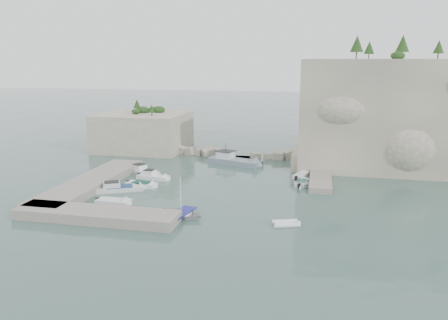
% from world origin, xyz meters
% --- Properties ---
extents(ground, '(400.00, 400.00, 0.00)m').
position_xyz_m(ground, '(0.00, 0.00, 0.00)').
color(ground, '#3F5F56').
rests_on(ground, ground).
extents(cliff_east, '(26.00, 22.00, 17.00)m').
position_xyz_m(cliff_east, '(23.00, 23.00, 8.50)').
color(cliff_east, beige).
rests_on(cliff_east, ground).
extents(cliff_terrace, '(8.00, 10.00, 2.50)m').
position_xyz_m(cliff_terrace, '(13.00, 18.00, 1.25)').
color(cliff_terrace, beige).
rests_on(cliff_terrace, ground).
extents(outcrop_west, '(16.00, 14.00, 7.00)m').
position_xyz_m(outcrop_west, '(-20.00, 25.00, 3.50)').
color(outcrop_west, beige).
rests_on(outcrop_west, ground).
extents(quay_west, '(5.00, 24.00, 1.10)m').
position_xyz_m(quay_west, '(-17.00, -1.00, 0.55)').
color(quay_west, '#9E9689').
rests_on(quay_west, ground).
extents(quay_south, '(18.00, 4.00, 1.10)m').
position_xyz_m(quay_south, '(-10.00, -12.50, 0.55)').
color(quay_south, '#9E9689').
rests_on(quay_south, ground).
extents(ledge_east, '(3.00, 16.00, 0.80)m').
position_xyz_m(ledge_east, '(13.50, 10.00, 0.40)').
color(ledge_east, '#9E9689').
rests_on(ledge_east, ground).
extents(breakwater, '(28.00, 3.00, 1.40)m').
position_xyz_m(breakwater, '(-1.00, 22.00, 0.70)').
color(breakwater, beige).
rests_on(breakwater, ground).
extents(motorboat_a, '(6.69, 4.98, 1.40)m').
position_xyz_m(motorboat_a, '(-12.97, 7.33, 0.00)').
color(motorboat_a, white).
rests_on(motorboat_a, ground).
extents(motorboat_b, '(5.39, 2.52, 1.40)m').
position_xyz_m(motorboat_b, '(-10.17, 4.60, 0.00)').
color(motorboat_b, white).
rests_on(motorboat_b, ground).
extents(motorboat_c, '(4.82, 2.34, 0.70)m').
position_xyz_m(motorboat_c, '(-10.35, 0.57, 0.00)').
color(motorboat_c, white).
rests_on(motorboat_c, ground).
extents(motorboat_d, '(6.95, 4.90, 1.40)m').
position_xyz_m(motorboat_d, '(-12.37, -2.01, 0.00)').
color(motorboat_d, silver).
rests_on(motorboat_d, ground).
extents(motorboat_e, '(4.45, 1.89, 0.70)m').
position_xyz_m(motorboat_e, '(-10.66, -7.17, 0.00)').
color(motorboat_e, white).
rests_on(motorboat_e, ground).
extents(rowboat, '(5.67, 4.54, 1.05)m').
position_xyz_m(rowboat, '(-1.37, -9.81, 0.00)').
color(rowboat, silver).
rests_on(rowboat, ground).
extents(inflatable_dinghy, '(3.26, 2.29, 0.44)m').
position_xyz_m(inflatable_dinghy, '(10.03, -9.78, 0.00)').
color(inflatable_dinghy, white).
rests_on(inflatable_dinghy, ground).
extents(tender_east_a, '(3.45, 3.20, 1.50)m').
position_xyz_m(tender_east_a, '(11.08, 4.98, 0.00)').
color(tender_east_a, white).
rests_on(tender_east_a, ground).
extents(tender_east_b, '(1.92, 4.11, 0.70)m').
position_xyz_m(tender_east_b, '(10.97, 6.19, 0.00)').
color(tender_east_b, white).
rests_on(tender_east_b, ground).
extents(tender_east_c, '(2.61, 4.57, 0.70)m').
position_xyz_m(tender_east_c, '(10.70, 10.14, 0.00)').
color(tender_east_c, silver).
rests_on(tender_east_c, ground).
extents(tender_east_d, '(5.17, 3.69, 1.87)m').
position_xyz_m(tender_east_d, '(10.93, 14.32, 0.00)').
color(tender_east_d, white).
rests_on(tender_east_d, ground).
extents(work_boat, '(10.33, 5.93, 2.20)m').
position_xyz_m(work_boat, '(-0.37, 16.40, 0.00)').
color(work_boat, slate).
rests_on(work_boat, ground).
extents(rowboat_mast, '(0.10, 0.10, 4.20)m').
position_xyz_m(rowboat_mast, '(-1.37, -9.81, 2.62)').
color(rowboat_mast, white).
rests_on(rowboat_mast, rowboat).
extents(vegetation, '(53.48, 13.88, 13.40)m').
position_xyz_m(vegetation, '(17.83, 24.40, 17.93)').
color(vegetation, '#1E4219').
rests_on(vegetation, ground).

